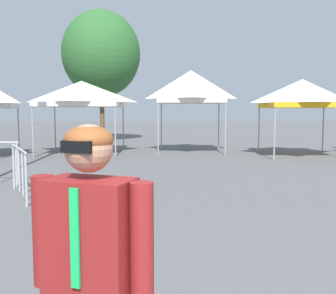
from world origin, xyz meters
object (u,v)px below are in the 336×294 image
object	(u,v)px
canopy_tent_behind_right	(302,94)
canopy_tent_left_of_center	(191,87)
canopy_tent_right_of_center	(82,94)
crowd_barrier_mid_lot	(19,162)
tree_behind_tents_right	(101,54)
person_foreground	(91,278)

from	to	relation	value
canopy_tent_behind_right	canopy_tent_left_of_center	bearing A→B (deg)	157.62
canopy_tent_right_of_center	canopy_tent_left_of_center	size ratio (longest dim) A/B	0.96
canopy_tent_left_of_center	canopy_tent_behind_right	bearing A→B (deg)	-22.38
canopy_tent_left_of_center	crowd_barrier_mid_lot	bearing A→B (deg)	-116.05
canopy_tent_right_of_center	canopy_tent_behind_right	world-z (taller)	canopy_tent_right_of_center
canopy_tent_behind_right	crowd_barrier_mid_lot	distance (m)	11.74
canopy_tent_left_of_center	tree_behind_tents_right	bearing A→B (deg)	127.21
canopy_tent_left_of_center	tree_behind_tents_right	world-z (taller)	tree_behind_tents_right
canopy_tent_right_of_center	tree_behind_tents_right	distance (m)	7.27
canopy_tent_behind_right	person_foreground	xyz separation A→B (m)	(-6.29, -13.95, -1.52)
canopy_tent_right_of_center	crowd_barrier_mid_lot	world-z (taller)	canopy_tent_right_of_center
tree_behind_tents_right	crowd_barrier_mid_lot	distance (m)	16.30
person_foreground	canopy_tent_behind_right	bearing A→B (deg)	65.72
canopy_tent_right_of_center	canopy_tent_behind_right	xyz separation A→B (m)	(9.21, -1.46, -0.04)
canopy_tent_right_of_center	canopy_tent_left_of_center	distance (m)	4.85
canopy_tent_behind_right	crowd_barrier_mid_lot	xyz separation A→B (m)	(-8.90, -7.45, -1.80)
canopy_tent_behind_right	tree_behind_tents_right	world-z (taller)	tree_behind_tents_right
person_foreground	tree_behind_tents_right	bearing A→B (deg)	97.59
canopy_tent_right_of_center	canopy_tent_behind_right	distance (m)	9.32
person_foreground	tree_behind_tents_right	size ratio (longest dim) A/B	0.23
canopy_tent_behind_right	person_foreground	bearing A→B (deg)	-114.28
tree_behind_tents_right	crowd_barrier_mid_lot	world-z (taller)	tree_behind_tents_right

